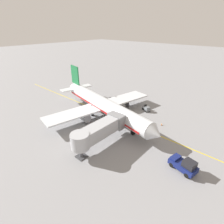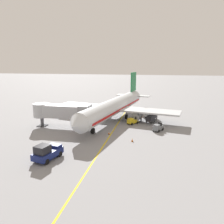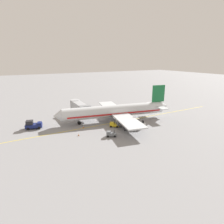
{
  "view_description": "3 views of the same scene",
  "coord_description": "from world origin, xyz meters",
  "views": [
    {
      "loc": [
        30.65,
        29.49,
        21.57
      ],
      "look_at": [
        2.09,
        4.07,
        2.61
      ],
      "focal_mm": 28.14,
      "sensor_mm": 36.0,
      "label": 1
    },
    {
      "loc": [
        -8.05,
        49.71,
        13.32
      ],
      "look_at": [
        0.98,
        5.22,
        2.99
      ],
      "focal_mm": 34.76,
      "sensor_mm": 36.0,
      "label": 2
    },
    {
      "loc": [
        -46.91,
        27.7,
        18.99
      ],
      "look_at": [
        -1.5,
        3.0,
        3.99
      ],
      "focal_mm": 29.78,
      "sensor_mm": 36.0,
      "label": 3
    }
  ],
  "objects": [
    {
      "name": "baggage_cart_second_in_train",
      "position": [
        -7.71,
        -1.77,
        0.95
      ],
      "size": [
        2.15,
        2.9,
        1.58
      ],
      "color": "#4C4C51",
      "rests_on": "ground"
    },
    {
      "name": "parked_airliner",
      "position": [
        1.31,
        0.14,
        3.19
      ],
      "size": [
        30.44,
        37.16,
        10.63
      ],
      "color": "silver",
      "rests_on": "ground"
    },
    {
      "name": "pushback_tractor",
      "position": [
        6.52,
        23.77,
        1.1
      ],
      "size": [
        3.11,
        4.77,
        2.4
      ],
      "color": "navy",
      "rests_on": "ground"
    },
    {
      "name": "baggage_tug_trailing",
      "position": [
        -6.48,
        -3.69,
        0.71
      ],
      "size": [
        1.46,
        2.59,
        1.62
      ],
      "color": "silver",
      "rests_on": "ground"
    },
    {
      "name": "baggage_tug_lead",
      "position": [
        -3.26,
        3.32,
        0.71
      ],
      "size": [
        2.47,
        2.71,
        1.62
      ],
      "color": "gold",
      "rests_on": "ground"
    },
    {
      "name": "gate_lead_in_line",
      "position": [
        0.0,
        0.0,
        0.0
      ],
      "size": [
        0.24,
        80.0,
        0.01
      ],
      "primitive_type": "cube",
      "color": "gold",
      "rests_on": "ground"
    },
    {
      "name": "safety_cone_nose_right",
      "position": [
        0.34,
        11.3,
        0.29
      ],
      "size": [
        0.36,
        0.36,
        0.59
      ],
      "color": "black",
      "rests_on": "ground"
    },
    {
      "name": "ground_plane",
      "position": [
        0.0,
        0.0,
        0.0
      ],
      "size": [
        400.0,
        400.0,
        0.0
      ],
      "primitive_type": "plane",
      "color": "gray"
    },
    {
      "name": "ground_crew_wing_walker",
      "position": [
        -4.98,
        0.67,
        0.95
      ],
      "size": [
        0.63,
        0.51,
        1.69
      ],
      "color": "#232328",
      "rests_on": "ground"
    },
    {
      "name": "jet_bridge",
      "position": [
        10.98,
        8.66,
        3.45
      ],
      "size": [
        12.44,
        3.5,
        4.98
      ],
      "color": "#A8AAAF",
      "rests_on": "ground"
    },
    {
      "name": "safety_cone_nose_left",
      "position": [
        -4.43,
        14.26,
        0.29
      ],
      "size": [
        0.36,
        0.36,
        0.59
      ],
      "color": "black",
      "rests_on": "ground"
    },
    {
      "name": "baggage_tug_spare",
      "position": [
        -8.81,
        7.25,
        0.71
      ],
      "size": [
        2.25,
        2.77,
        1.62
      ],
      "color": "slate",
      "rests_on": "ground"
    },
    {
      "name": "baggage_cart_front",
      "position": [
        -7.16,
        1.14,
        0.95
      ],
      "size": [
        2.15,
        2.9,
        1.58
      ],
      "color": "#4C4C51",
      "rests_on": "ground"
    }
  ]
}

